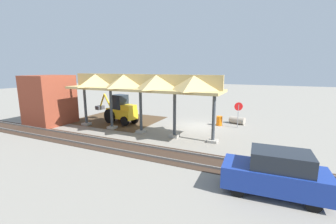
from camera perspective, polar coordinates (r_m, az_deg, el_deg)
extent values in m
plane|color=gray|center=(21.31, 7.96, -3.64)|extent=(120.00, 120.00, 0.00)
cube|color=#4C3823|center=(24.36, -12.69, -1.94)|extent=(8.54, 7.00, 0.01)
cube|color=#9E998E|center=(16.98, 11.29, -7.22)|extent=(0.70, 0.70, 0.20)
cylinder|color=#383D42|center=(16.53, 11.51, -1.61)|extent=(0.24, 0.24, 3.60)
cube|color=#9E998E|center=(17.89, 1.65, -6.05)|extent=(0.70, 0.70, 0.20)
cylinder|color=#383D42|center=(17.47, 1.68, -0.72)|extent=(0.24, 0.24, 3.60)
cube|color=#9E998E|center=(19.26, -6.81, -4.89)|extent=(0.70, 0.70, 0.20)
cylinder|color=#383D42|center=(18.87, -6.92, 0.08)|extent=(0.24, 0.24, 3.60)
cube|color=#9E998E|center=(20.99, -13.98, -3.81)|extent=(0.70, 0.70, 0.20)
cylinder|color=#383D42|center=(20.63, -14.20, 0.76)|extent=(0.24, 0.24, 3.60)
cube|color=#9E998E|center=(23.00, -19.97, -2.86)|extent=(0.70, 0.70, 0.20)
cylinder|color=#383D42|center=(22.67, -20.25, 1.31)|extent=(0.24, 0.24, 3.60)
cube|color=tan|center=(18.60, -7.06, 5.84)|extent=(13.48, 3.20, 0.20)
cube|color=tan|center=(18.56, -7.11, 7.84)|extent=(13.48, 0.20, 1.10)
pyramid|color=tan|center=(16.59, 6.65, 7.48)|extent=(2.76, 3.20, 1.10)
pyramid|color=tan|center=(17.80, -2.86, 7.78)|extent=(2.76, 3.20, 1.10)
pyramid|color=tan|center=(19.41, -10.99, 7.86)|extent=(2.76, 3.20, 1.10)
pyramid|color=tan|center=(21.35, -17.76, 7.81)|extent=(2.76, 3.20, 1.10)
cube|color=slate|center=(15.01, -0.02, -9.56)|extent=(60.00, 0.08, 0.15)
cube|color=slate|center=(13.81, -2.58, -11.45)|extent=(60.00, 0.08, 0.15)
cube|color=#38281E|center=(14.42, -1.24, -10.69)|extent=(60.00, 2.58, 0.03)
cylinder|color=gray|center=(21.35, 17.35, -1.03)|extent=(0.06, 0.06, 2.17)
cylinder|color=red|center=(21.19, 17.49, 1.34)|extent=(0.70, 0.35, 0.76)
cube|color=yellow|center=(22.68, -11.69, -0.36)|extent=(3.39, 1.90, 0.90)
cube|color=#1E262D|center=(22.63, -12.14, 2.56)|extent=(1.50, 1.40, 1.40)
cube|color=yellow|center=(21.81, -9.95, 1.13)|extent=(1.34, 1.30, 0.50)
cylinder|color=black|center=(23.90, -11.94, -0.45)|extent=(1.43, 0.57, 1.40)
cylinder|color=black|center=(22.99, -14.59, -1.02)|extent=(1.43, 0.57, 1.40)
cylinder|color=black|center=(22.45, -8.54, -1.72)|extent=(0.94, 0.47, 0.90)
cylinder|color=black|center=(21.57, -10.96, -2.33)|extent=(0.94, 0.47, 0.90)
cylinder|color=yellow|center=(24.05, -15.10, 2.80)|extent=(1.08, 0.39, 1.41)
cylinder|color=yellow|center=(24.76, -16.39, 2.71)|extent=(1.03, 0.36, 1.60)
cube|color=#47474C|center=(25.22, -16.91, 1.08)|extent=(0.75, 0.90, 0.40)
cone|color=#4C3823|center=(25.85, -13.66, -1.25)|extent=(4.24, 4.24, 1.76)
cylinder|color=#9E9384|center=(23.04, 17.17, -2.01)|extent=(1.58, 1.06, 0.71)
cylinder|color=black|center=(23.31, 15.53, -1.77)|extent=(0.14, 0.45, 0.46)
cube|color=brown|center=(24.60, -27.86, 2.74)|extent=(3.38, 3.81, 4.71)
cube|color=navy|center=(10.94, 25.21, -14.83)|extent=(4.29, 1.98, 0.95)
cube|color=#1E232B|center=(10.63, 26.73, -10.79)|extent=(2.43, 1.67, 0.73)
cylinder|color=black|center=(10.47, 17.23, -18.36)|extent=(0.61, 0.23, 0.60)
cylinder|color=black|center=(11.77, 17.85, -14.94)|extent=(0.61, 0.23, 0.60)
cylinder|color=black|center=(10.70, 33.05, -19.04)|extent=(0.61, 0.23, 0.60)
cylinder|color=black|center=(11.98, 31.68, -15.64)|extent=(0.61, 0.23, 0.60)
cylinder|color=orange|center=(21.90, 12.89, -2.21)|extent=(0.56, 0.56, 0.90)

